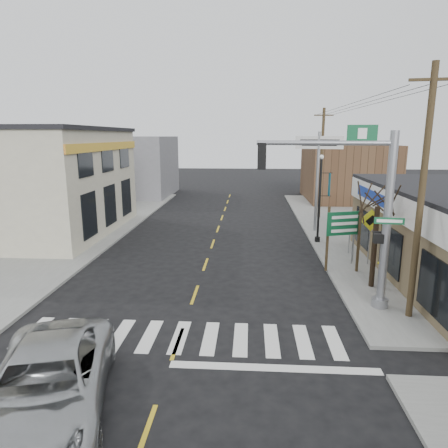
# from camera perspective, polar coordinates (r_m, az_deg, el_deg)

# --- Properties ---
(ground) EXTENTS (140.00, 140.00, 0.00)m
(ground) POSITION_cam_1_polar(r_m,az_deg,el_deg) (13.33, -6.64, -16.56)
(ground) COLOR black
(ground) RESTS_ON ground
(sidewalk_right) EXTENTS (6.00, 38.00, 0.13)m
(sidewalk_right) POSITION_cam_1_polar(r_m,az_deg,el_deg) (26.16, 18.64, -2.33)
(sidewalk_right) COLOR slate
(sidewalk_right) RESTS_ON ground
(sidewalk_left) EXTENTS (6.00, 38.00, 0.13)m
(sidewalk_left) POSITION_cam_1_polar(r_m,az_deg,el_deg) (27.66, -20.33, -1.67)
(sidewalk_left) COLOR slate
(sidewalk_left) RESTS_ON ground
(center_line) EXTENTS (0.12, 56.00, 0.01)m
(center_line) POSITION_cam_1_polar(r_m,az_deg,el_deg) (20.61, -2.66, -5.77)
(center_line) COLOR gold
(center_line) RESTS_ON ground
(crosswalk) EXTENTS (11.00, 2.20, 0.01)m
(crosswalk) POSITION_cam_1_polar(r_m,az_deg,el_deg) (13.67, -6.34, -15.74)
(crosswalk) COLOR silver
(crosswalk) RESTS_ON ground
(left_building) EXTENTS (12.00, 12.00, 6.80)m
(left_building) POSITION_cam_1_polar(r_m,az_deg,el_deg) (29.82, -27.11, 5.23)
(left_building) COLOR #B4AF96
(left_building) RESTS_ON ground
(bldg_distant_right) EXTENTS (8.00, 10.00, 5.60)m
(bldg_distant_right) POSITION_cam_1_polar(r_m,az_deg,el_deg) (42.74, 17.09, 7.02)
(bldg_distant_right) COLOR #503825
(bldg_distant_right) RESTS_ON ground
(bldg_distant_left) EXTENTS (9.00, 10.00, 6.40)m
(bldg_distant_left) POSITION_cam_1_polar(r_m,az_deg,el_deg) (45.54, -13.27, 8.05)
(bldg_distant_left) COLOR slate
(bldg_distant_left) RESTS_ON ground
(suv) EXTENTS (4.11, 6.36, 1.63)m
(suv) POSITION_cam_1_polar(r_m,az_deg,el_deg) (10.77, -24.01, -20.27)
(suv) COLOR #9DA0A2
(suv) RESTS_ON ground
(traffic_signal_pole) EXTENTS (5.29, 0.39, 6.70)m
(traffic_signal_pole) POSITION_cam_1_polar(r_m,az_deg,el_deg) (15.22, 19.64, 2.91)
(traffic_signal_pole) COLOR gray
(traffic_signal_pole) RESTS_ON sidewalk_right
(guide_sign) EXTENTS (1.78, 0.14, 3.12)m
(guide_sign) POSITION_cam_1_polar(r_m,az_deg,el_deg) (19.48, 16.74, -0.89)
(guide_sign) COLOR #40321E
(guide_sign) RESTS_ON sidewalk_right
(fire_hydrant) EXTENTS (0.25, 0.25, 0.78)m
(fire_hydrant) POSITION_cam_1_polar(r_m,az_deg,el_deg) (20.33, 21.63, -5.30)
(fire_hydrant) COLOR yellow
(fire_hydrant) RESTS_ON sidewalk_right
(ped_crossing_sign) EXTENTS (1.09, 0.08, 2.81)m
(ped_crossing_sign) POSITION_cam_1_polar(r_m,az_deg,el_deg) (20.98, 20.19, -0.42)
(ped_crossing_sign) COLOR gray
(ped_crossing_sign) RESTS_ON sidewalk_right
(lamp_post) EXTENTS (0.68, 0.54, 5.25)m
(lamp_post) POSITION_cam_1_polar(r_m,az_deg,el_deg) (24.52, 13.66, 4.45)
(lamp_post) COLOR black
(lamp_post) RESTS_ON sidewalk_right
(dance_center_sign) EXTENTS (3.11, 0.19, 6.61)m
(dance_center_sign) POSITION_cam_1_polar(r_m,az_deg,el_deg) (27.35, 13.34, 9.35)
(dance_center_sign) COLOR gray
(dance_center_sign) RESTS_ON sidewalk_right
(bare_tree) EXTENTS (2.61, 2.61, 5.21)m
(bare_tree) POSITION_cam_1_polar(r_m,az_deg,el_deg) (17.54, 21.26, 4.34)
(bare_tree) COLOR black
(bare_tree) RESTS_ON sidewalk_right
(shrub_back) EXTENTS (1.10, 1.10, 0.83)m
(shrub_back) POSITION_cam_1_polar(r_m,az_deg,el_deg) (20.92, 28.49, -5.50)
(shrub_back) COLOR black
(shrub_back) RESTS_ON sidewalk_right
(utility_pole_near) EXTENTS (1.50, 0.23, 8.63)m
(utility_pole_near) POSITION_cam_1_polar(r_m,az_deg,el_deg) (14.99, 26.40, 3.91)
(utility_pole_near) COLOR #4D3023
(utility_pole_near) RESTS_ON sidewalk_right
(utility_pole_far) EXTENTS (1.46, 0.22, 8.40)m
(utility_pole_far) POSITION_cam_1_polar(r_m,az_deg,el_deg) (32.16, 13.74, 8.53)
(utility_pole_far) COLOR #3A2E1A
(utility_pole_far) RESTS_ON sidewalk_right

